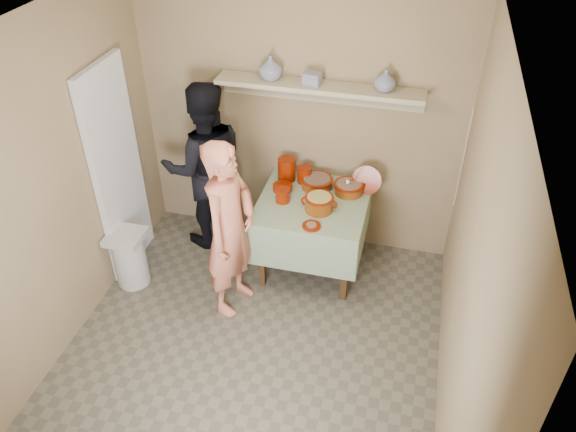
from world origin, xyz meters
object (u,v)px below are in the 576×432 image
(cazuela_rice, at_px, (319,202))
(trash_bin, at_px, (130,258))
(person_cook, at_px, (230,230))
(person_helper, at_px, (206,167))
(serving_table, at_px, (313,211))

(cazuela_rice, relative_size, trash_bin, 0.59)
(person_cook, relative_size, person_helper, 0.95)
(person_cook, relative_size, trash_bin, 2.90)
(person_helper, distance_m, serving_table, 1.12)
(person_helper, xyz_separation_m, serving_table, (1.09, -0.18, -0.21))
(trash_bin, bearing_deg, person_cook, -1.04)
(cazuela_rice, xyz_separation_m, trash_bin, (-1.65, -0.50, -0.56))
(serving_table, bearing_deg, trash_bin, -158.05)
(serving_table, bearing_deg, cazuela_rice, -59.12)
(person_cook, bearing_deg, serving_table, -29.25)
(person_helper, height_order, serving_table, person_helper)
(serving_table, xyz_separation_m, trash_bin, (-1.57, -0.63, -0.36))
(serving_table, xyz_separation_m, cazuela_rice, (0.08, -0.13, 0.20))
(person_helper, xyz_separation_m, cazuela_rice, (1.17, -0.31, -0.01))
(person_cook, xyz_separation_m, person_helper, (-0.52, 0.83, 0.04))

